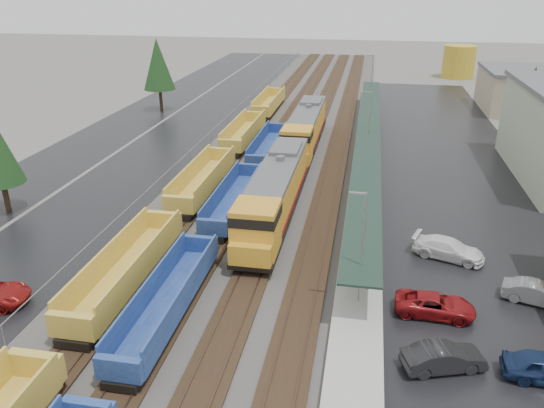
{
  "coord_description": "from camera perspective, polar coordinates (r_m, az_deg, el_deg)",
  "views": [
    {
      "loc": [
        9.24,
        -8.72,
        19.32
      ],
      "look_at": [
        1.95,
        31.14,
        2.0
      ],
      "focal_mm": 35.0,
      "sensor_mm": 36.0,
      "label": 1
    }
  ],
  "objects": [
    {
      "name": "chainlink_fence",
      "position": [
        71.94,
        -5.12,
        8.8
      ],
      "size": [
        0.08,
        160.04,
        2.02
      ],
      "color": "gray",
      "rests_on": "ground"
    },
    {
      "name": "east_commuter_lot",
      "position": [
        62.58,
        18.85,
        3.9
      ],
      "size": [
        16.0,
        100.0,
        0.02
      ],
      "primitive_type": "cube",
      "color": "black",
      "rests_on": "ground"
    },
    {
      "name": "parked_car_east_b",
      "position": [
        34.86,
        17.12,
        -10.36
      ],
      "size": [
        2.49,
        5.0,
        1.36
      ],
      "primitive_type": "imported",
      "rotation": [
        0.0,
        0.0,
        1.52
      ],
      "color": "maroon",
      "rests_on": "ground"
    },
    {
      "name": "well_string_blue",
      "position": [
        33.65,
        -11.11,
        -10.09
      ],
      "size": [
        2.5,
        80.08,
        2.22
      ],
      "color": "navy",
      "rests_on": "ground"
    },
    {
      "name": "station_platform",
      "position": [
        61.6,
        10.17,
        5.21
      ],
      "size": [
        3.0,
        80.0,
        8.0
      ],
      "color": "#9E9B93",
      "rests_on": "ground"
    },
    {
      "name": "parked_car_east_e",
      "position": [
        38.39,
        26.63,
        -8.62
      ],
      "size": [
        2.61,
        4.48,
        1.39
      ],
      "primitive_type": "imported",
      "rotation": [
        0.0,
        0.0,
        1.28
      ],
      "color": "slate",
      "rests_on": "ground"
    },
    {
      "name": "parked_car_east_c",
      "position": [
        41.68,
        18.45,
        -4.61
      ],
      "size": [
        3.69,
        5.62,
        1.51
      ],
      "primitive_type": "imported",
      "rotation": [
        0.0,
        0.0,
        1.24
      ],
      "color": "white",
      "rests_on": "ground"
    },
    {
      "name": "distant_hills",
      "position": [
        223.1,
        20.41,
        16.82
      ],
      "size": [
        301.0,
        140.0,
        25.2
      ],
      "color": "#4B5C48",
      "rests_on": "ground"
    },
    {
      "name": "trackbed",
      "position": [
        71.94,
        2.64,
        7.67
      ],
      "size": [
        14.6,
        160.0,
        0.22
      ],
      "color": "black",
      "rests_on": "ground"
    },
    {
      "name": "west_road",
      "position": [
        79.17,
        -15.78,
        8.16
      ],
      "size": [
        9.0,
        160.0,
        0.02
      ],
      "primitive_type": "cube",
      "color": "black",
      "rests_on": "ground"
    },
    {
      "name": "tree_east",
      "position": [
        70.49,
        26.06,
        10.34
      ],
      "size": [
        4.4,
        4.4,
        10.0
      ],
      "color": "#332316",
      "rests_on": "ground"
    },
    {
      "name": "west_parking_lot",
      "position": [
        75.39,
        -8.84,
        8.03
      ],
      "size": [
        10.0,
        160.0,
        0.02
      ],
      "primitive_type": "cube",
      "color": "black",
      "rests_on": "ground"
    },
    {
      "name": "storage_tank",
      "position": [
        120.49,
        19.45,
        14.23
      ],
      "size": [
        6.55,
        6.55,
        6.55
      ],
      "primitive_type": "cylinder",
      "color": "#B49624",
      "rests_on": "ground"
    },
    {
      "name": "locomotive_trail",
      "position": [
        64.42,
        3.59,
        8.01
      ],
      "size": [
        3.24,
        21.34,
        4.83
      ],
      "color": "black",
      "rests_on": "ground"
    },
    {
      "name": "locomotive_lead",
      "position": [
        44.68,
        0.28,
        1.1
      ],
      "size": [
        3.24,
        21.34,
        4.83
      ],
      "color": "black",
      "rests_on": "ground"
    },
    {
      "name": "tree_west_far",
      "position": [
        85.94,
        -12.17,
        14.49
      ],
      "size": [
        4.84,
        4.84,
        11.0
      ],
      "color": "#332316",
      "rests_on": "ground"
    },
    {
      "name": "parked_car_east_a",
      "position": [
        30.7,
        17.97,
        -15.47
      ],
      "size": [
        2.87,
        4.69,
        1.46
      ],
      "primitive_type": "imported",
      "rotation": [
        0.0,
        0.0,
        1.89
      ],
      "color": "black",
      "rests_on": "ground"
    },
    {
      "name": "well_string_yellow",
      "position": [
        44.34,
        -10.71,
        -1.37
      ],
      "size": [
        2.83,
        101.4,
        2.51
      ],
      "color": "gold",
      "rests_on": "ground"
    },
    {
      "name": "ballast_strip",
      "position": [
        71.97,
        2.64,
        7.58
      ],
      "size": [
        20.0,
        160.0,
        0.08
      ],
      "primitive_type": "cube",
      "color": "#302D2B",
      "rests_on": "ground"
    }
  ]
}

